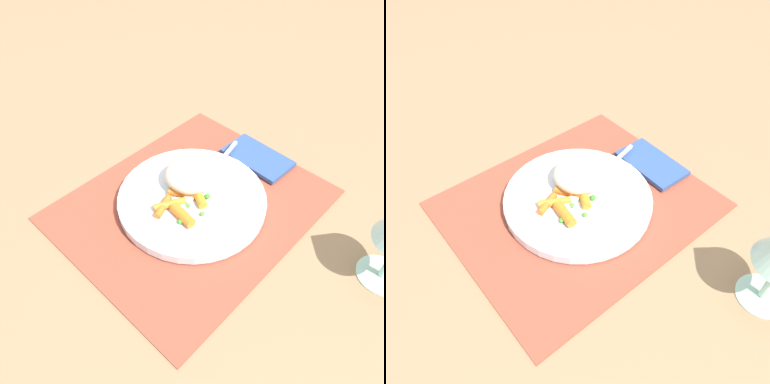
{
  "view_description": "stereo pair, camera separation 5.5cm",
  "coord_description": "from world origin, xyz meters",
  "views": [
    {
      "loc": [
        0.32,
        0.3,
        0.49
      ],
      "look_at": [
        0.0,
        0.0,
        0.03
      ],
      "focal_mm": 35.75,
      "sensor_mm": 36.0,
      "label": 1
    },
    {
      "loc": [
        0.28,
        0.34,
        0.49
      ],
      "look_at": [
        0.0,
        0.0,
        0.03
      ],
      "focal_mm": 35.75,
      "sensor_mm": 36.0,
      "label": 2
    }
  ],
  "objects": [
    {
      "name": "pea_scatter",
      "position": [
        0.02,
        0.01,
        0.03
      ],
      "size": [
        0.08,
        0.08,
        0.01
      ],
      "color": "#439946",
      "rests_on": "plate"
    },
    {
      "name": "fork",
      "position": [
        -0.04,
        -0.01,
        0.03
      ],
      "size": [
        0.21,
        0.06,
        0.01
      ],
      "color": "silver",
      "rests_on": "plate"
    },
    {
      "name": "carrot_portion",
      "position": [
        0.03,
        0.0,
        0.03
      ],
      "size": [
        0.09,
        0.08,
        0.02
      ],
      "color": "orange",
      "rests_on": "plate"
    },
    {
      "name": "ground_plane",
      "position": [
        0.0,
        0.0,
        0.0
      ],
      "size": [
        2.4,
        2.4,
        0.0
      ],
      "primitive_type": "plane",
      "color": "#997551"
    },
    {
      "name": "placemat",
      "position": [
        0.0,
        0.0,
        0.0
      ],
      "size": [
        0.42,
        0.35,
        0.01
      ],
      "primitive_type": "cube",
      "color": "#9E4733",
      "rests_on": "ground_plane"
    },
    {
      "name": "rice_mound",
      "position": [
        -0.02,
        -0.02,
        0.04
      ],
      "size": [
        0.09,
        0.09,
        0.04
      ],
      "primitive_type": "ellipsoid",
      "color": "beige",
      "rests_on": "plate"
    },
    {
      "name": "plate",
      "position": [
        0.0,
        0.0,
        0.01
      ],
      "size": [
        0.25,
        0.25,
        0.02
      ],
      "primitive_type": "cylinder",
      "color": "white",
      "rests_on": "placemat"
    },
    {
      "name": "napkin",
      "position": [
        -0.17,
        0.01,
        0.01
      ],
      "size": [
        0.08,
        0.13,
        0.01
      ],
      "primitive_type": "cube",
      "rotation": [
        0.0,
        0.0,
        -0.03
      ],
      "color": "#33518C",
      "rests_on": "placemat"
    }
  ]
}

